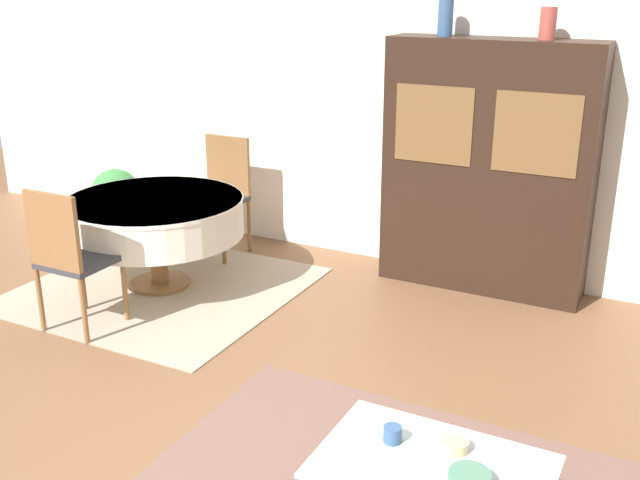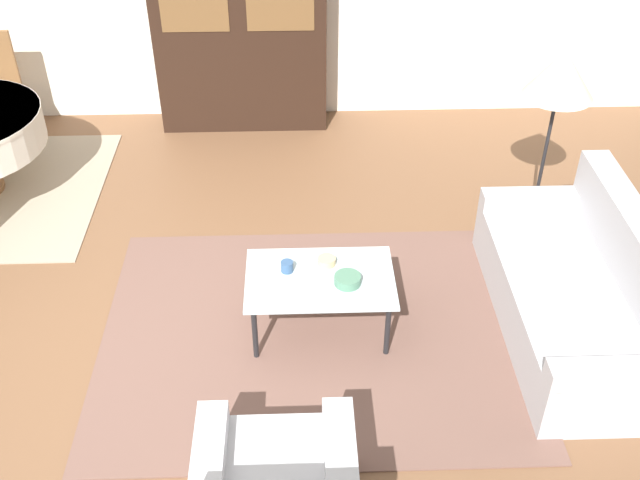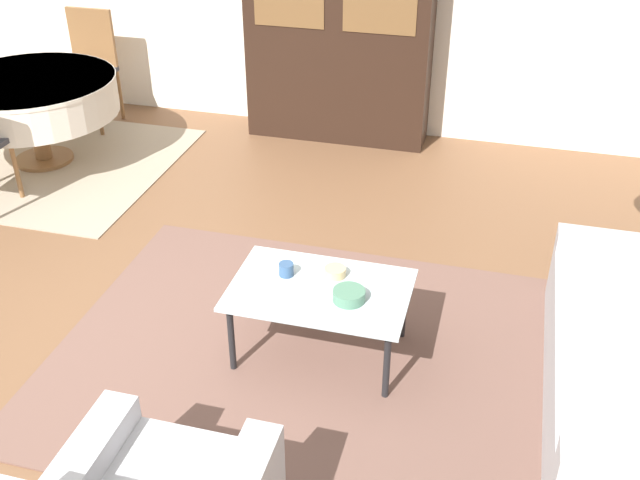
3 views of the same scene
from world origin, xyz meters
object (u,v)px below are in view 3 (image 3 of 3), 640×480
Objects in this scene: display_cabinet at (339,29)px; bowl at (349,295)px; dining_chair_far at (89,61)px; dining_table at (31,96)px; cup at (286,269)px; bowl_small at (335,272)px; coffee_table at (320,295)px.

bowl is at bearing -75.14° from display_cabinet.
dining_chair_far is 5.98× the size of bowl.
dining_chair_far is (0.00, 0.92, 0.01)m from dining_table.
cup is 0.27m from bowl_small.
coffee_table is 0.94× the size of dining_chair_far.
dining_table is (-2.28, -1.18, -0.39)m from display_cabinet.
dining_table reaches higher than bowl.
display_cabinet is 23.72× the size of cup.
cup reaches higher than coffee_table.
bowl_small is at bearing -76.49° from display_cabinet.
display_cabinet reaches higher than bowl_small.
coffee_table is 3.44m from dining_table.
dining_chair_far is 8.54× the size of bowl_small.
dining_chair_far is at bearing -173.32° from display_cabinet.
dining_table is 3.41m from bowl_small.
bowl_small is at bearing 138.93° from dining_chair_far.
dining_chair_far reaches higher than dining_table.
dining_table is at bearing 148.80° from bowl.
coffee_table is at bearing -108.99° from bowl_small.
bowl is (0.81, -3.06, -0.50)m from display_cabinet.
dining_table is (-2.92, 1.81, 0.18)m from coffee_table.
coffee_table is at bearing -19.82° from cup.
coffee_table is 0.20m from bowl.
cup is at bearing 135.60° from dining_chair_far.
display_cabinet is 3.20m from bowl.
dining_chair_far is at bearing 136.95° from coffee_table.
bowl_small is at bearing 13.75° from cup.
cup is at bearing -32.64° from dining_table.
cup is (2.71, -2.65, -0.11)m from dining_chair_far.
cup reaches higher than bowl.
bowl is at bearing -58.41° from bowl_small.
coffee_table is 3.11m from display_cabinet.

